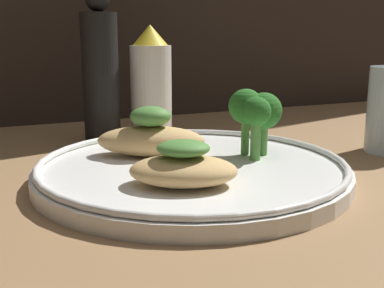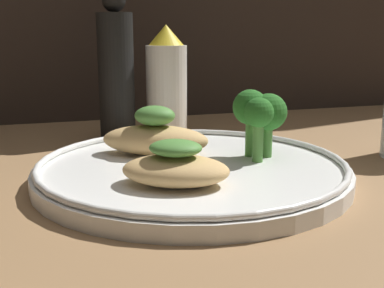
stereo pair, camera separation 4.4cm
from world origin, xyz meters
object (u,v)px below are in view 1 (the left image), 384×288
object	(u,v)px
plate	(192,169)
broccoli_bunch	(256,111)
sauce_bottle	(151,84)
pepper_grinder	(101,73)

from	to	relation	value
plate	broccoli_bunch	world-z (taller)	broccoli_bunch
plate	sauce_bottle	xyz separation A→B (cm)	(2.76, 19.77, 5.92)
plate	broccoli_bunch	size ratio (longest dim) A/B	4.36
broccoli_bunch	plate	bearing A→B (deg)	-174.91
broccoli_bunch	pepper_grinder	xyz separation A→B (cm)	(-10.82, 19.14, 2.69)
broccoli_bunch	pepper_grinder	world-z (taller)	pepper_grinder
broccoli_bunch	sauce_bottle	bearing A→B (deg)	102.64
sauce_bottle	plate	bearing A→B (deg)	-97.96
pepper_grinder	plate	bearing A→B (deg)	-79.22
sauce_bottle	broccoli_bunch	bearing A→B (deg)	-77.36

